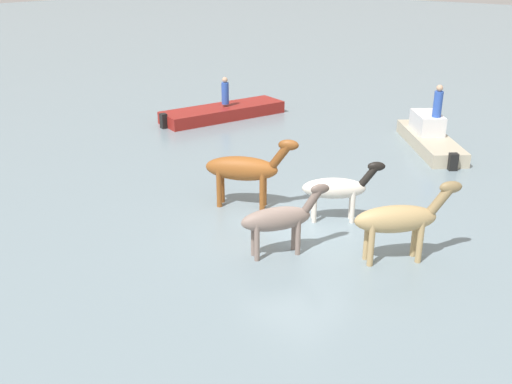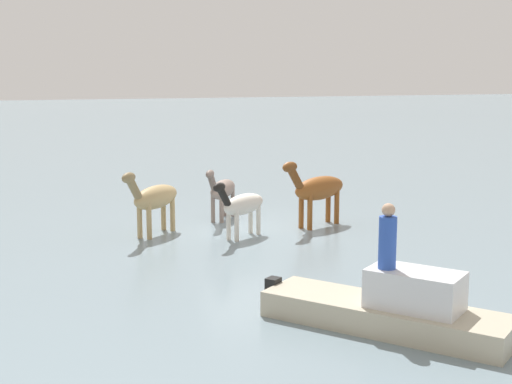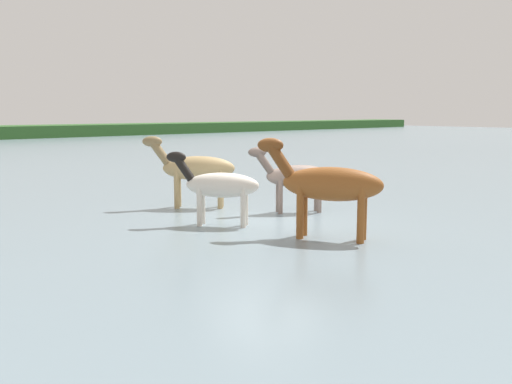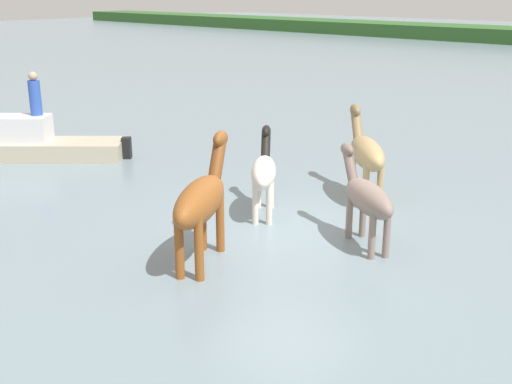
{
  "view_description": "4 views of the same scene",
  "coord_description": "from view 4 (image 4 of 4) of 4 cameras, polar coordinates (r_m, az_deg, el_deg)",
  "views": [
    {
      "loc": [
        11.24,
        7.92,
        6.68
      ],
      "look_at": [
        0.6,
        -0.99,
        0.98
      ],
      "focal_mm": 40.42,
      "sensor_mm": 36.0,
      "label": 1
    },
    {
      "loc": [
        -20.7,
        5.42,
        4.83
      ],
      "look_at": [
        0.68,
        -0.45,
        0.96
      ],
      "focal_mm": 52.27,
      "sensor_mm": 36.0,
      "label": 2
    },
    {
      "loc": [
        -8.64,
        -9.38,
        2.61
      ],
      "look_at": [
        -0.99,
        -0.76,
        0.9
      ],
      "focal_mm": 38.36,
      "sensor_mm": 36.0,
      "label": 3
    },
    {
      "loc": [
        7.37,
        -9.0,
        4.58
      ],
      "look_at": [
        -0.55,
        -0.37,
        0.8
      ],
      "focal_mm": 44.79,
      "sensor_mm": 36.0,
      "label": 4
    }
  ],
  "objects": [
    {
      "name": "ground_plane",
      "position": [
        12.5,
        3.0,
        -3.61
      ],
      "size": [
        162.0,
        162.0,
        0.0
      ],
      "primitive_type": "plane",
      "color": "gray"
    },
    {
      "name": "horse_pinto_flank",
      "position": [
        13.17,
        0.7,
        1.83
      ],
      "size": [
        1.63,
        1.9,
        1.69
      ],
      "rotation": [
        0.0,
        0.0,
        2.25
      ],
      "color": "silver",
      "rests_on": "ground_plane"
    },
    {
      "name": "horse_mid_herd",
      "position": [
        10.83,
        -4.89,
        -0.7
      ],
      "size": [
        1.67,
        2.5,
        2.06
      ],
      "rotation": [
        0.0,
        0.0,
        2.09
      ],
      "color": "brown",
      "rests_on": "ground_plane"
    },
    {
      "name": "horse_rear_stallion",
      "position": [
        11.72,
        9.89,
        -0.46
      ],
      "size": [
        2.02,
        1.48,
        1.71
      ],
      "rotation": [
        0.0,
        0.0,
        2.57
      ],
      "color": "gray",
      "rests_on": "ground_plane"
    },
    {
      "name": "horse_gray_outer",
      "position": [
        14.34,
        9.81,
        3.49
      ],
      "size": [
        2.11,
        1.97,
        1.95
      ],
      "rotation": [
        0.0,
        0.0,
        2.4
      ],
      "color": "tan",
      "rests_on": "ground_plane"
    },
    {
      "name": "boat_skiff_near",
      "position": [
        18.83,
        -18.94,
        3.82
      ],
      "size": [
        4.27,
        4.04,
        1.34
      ],
      "rotation": [
        0.0,
        0.0,
        3.88
      ],
      "color": "#B7AD93",
      "rests_on": "ground_plane"
    },
    {
      "name": "person_watcher_seated",
      "position": [
        18.67,
        -19.14,
        8.17
      ],
      "size": [
        0.32,
        0.32,
        1.19
      ],
      "color": "#2D51B2",
      "rests_on": "boat_skiff_near"
    }
  ]
}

